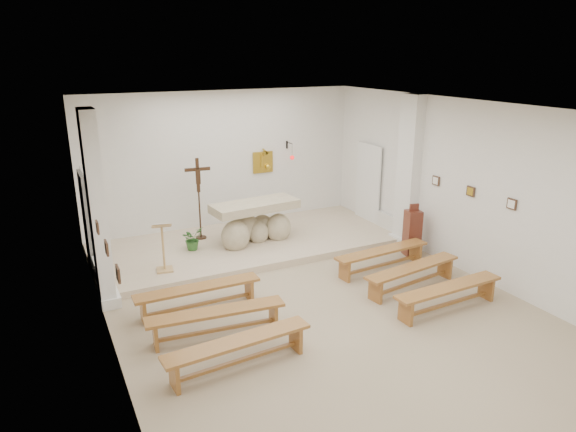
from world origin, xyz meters
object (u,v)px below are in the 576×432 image
bench_right_second (412,272)px  bench_right_third (449,292)px  crucifix_stand (199,193)px  donation_pedestal (412,233)px  bench_left_third (238,347)px  lectern (163,247)px  bench_left_front (198,293)px  bench_right_front (382,255)px  altar (254,225)px  bench_left_second (216,317)px

bench_right_second → bench_right_third: bearing=-97.8°
crucifix_stand → bench_right_third: 5.96m
donation_pedestal → bench_left_third: donation_pedestal is taller
bench_left_third → donation_pedestal: bearing=21.1°
lectern → bench_left_front: bearing=-73.4°
bench_left_front → bench_right_front: bearing=0.5°
bench_right_front → altar: bearing=123.0°
bench_left_third → bench_right_third: size_ratio=1.00×
crucifix_stand → bench_left_third: bearing=-94.9°
crucifix_stand → donation_pedestal: size_ratio=1.61×
bench_left_second → bench_right_third: bearing=-7.7°
bench_left_second → bench_right_third: (3.94, -0.97, 0.00)m
altar → bench_right_front: bearing=-58.5°
lectern → bench_left_front: (0.19, -1.66, -0.32)m
bench_left_front → bench_left_third: bearing=-89.5°
crucifix_stand → donation_pedestal: 4.94m
bench_right_front → donation_pedestal: bearing=16.7°
lectern → crucifix_stand: (1.23, 1.52, 0.59)m
donation_pedestal → altar: bearing=158.2°
lectern → crucifix_stand: size_ratio=0.55×
bench_left_second → bench_right_second: same height
bench_left_third → bench_right_third: bearing=-4.0°
bench_right_front → bench_left_second: same height
altar → crucifix_stand: crucifix_stand is taller
lectern → donation_pedestal: size_ratio=0.89×
bench_right_second → bench_left_third: same height
crucifix_stand → lectern: bearing=-122.5°
bench_left_second → lectern: bearing=100.3°
bench_left_front → bench_left_second: same height
altar → bench_right_second: 3.88m
altar → lectern: (-2.29, -0.77, 0.12)m
altar → lectern: bearing=-167.0°
lectern → bench_right_third: (4.13, -3.60, -0.32)m
lectern → bench_right_front: (4.13, -1.66, -0.32)m
bench_left_third → bench_left_second: bearing=86.0°
altar → bench_left_third: bearing=-121.3°
bench_left_front → bench_left_second: bearing=-89.5°
donation_pedestal → bench_right_front: (-1.13, -0.43, -0.17)m
bench_right_front → bench_left_third: same height
bench_left_second → bench_left_third: same height
bench_left_second → bench_left_third: 0.97m
lectern → bench_left_front: 1.70m
bench_right_second → bench_right_third: 0.97m
crucifix_stand → bench_left_front: size_ratio=0.87×
altar → lectern: lectern is taller
lectern → bench_right_front: bearing=-11.9°
donation_pedestal → bench_right_front: donation_pedestal is taller
bench_left_second → bench_right_third: size_ratio=1.01×
crucifix_stand → bench_left_second: 4.38m
bench_left_front → bench_left_second: size_ratio=0.99×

